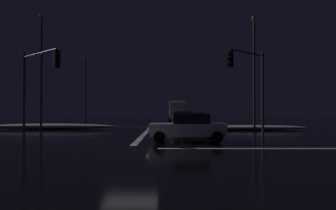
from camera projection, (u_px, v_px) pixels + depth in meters
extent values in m
cube|color=black|center=(131.00, 150.00, 16.03)|extent=(120.00, 120.00, 0.10)
cube|color=white|center=(144.00, 135.00, 24.09)|extent=(0.35, 13.78, 0.01)
cube|color=yellow|center=(152.00, 127.00, 35.69)|extent=(22.00, 0.15, 0.01)
cube|color=white|center=(307.00, 148.00, 16.01)|extent=(13.78, 0.40, 0.01)
ellipsoid|color=white|center=(52.00, 126.00, 31.50)|extent=(11.60, 1.50, 0.51)
ellipsoid|color=white|center=(250.00, 128.00, 30.33)|extent=(10.14, 1.50, 0.42)
cube|color=black|center=(195.00, 124.00, 26.61)|extent=(1.80, 4.20, 0.70)
cube|color=black|center=(195.00, 116.00, 26.82)|extent=(1.60, 2.00, 0.55)
cylinder|color=black|center=(209.00, 130.00, 25.05)|extent=(0.22, 0.64, 0.64)
cylinder|color=black|center=(184.00, 130.00, 25.06)|extent=(0.22, 0.64, 0.64)
cylinder|color=black|center=(205.00, 128.00, 28.15)|extent=(0.22, 0.64, 0.64)
cylinder|color=black|center=(182.00, 128.00, 28.16)|extent=(0.22, 0.64, 0.64)
sphere|color=#F9EFC6|center=(206.00, 125.00, 24.49)|extent=(0.22, 0.22, 0.22)
sphere|color=#F9EFC6|center=(188.00, 125.00, 24.49)|extent=(0.22, 0.22, 0.22)
cube|color=#C66014|center=(183.00, 121.00, 32.57)|extent=(1.80, 4.20, 0.70)
cube|color=black|center=(183.00, 115.00, 32.78)|extent=(1.60, 2.00, 0.55)
cylinder|color=black|center=(194.00, 126.00, 31.01)|extent=(0.22, 0.64, 0.64)
cylinder|color=black|center=(174.00, 126.00, 31.02)|extent=(0.22, 0.64, 0.64)
cylinder|color=black|center=(192.00, 124.00, 34.11)|extent=(0.22, 0.64, 0.64)
cylinder|color=black|center=(174.00, 124.00, 34.12)|extent=(0.22, 0.64, 0.64)
sphere|color=#F9EFC6|center=(192.00, 122.00, 30.45)|extent=(0.22, 0.22, 0.22)
sphere|color=#F9EFC6|center=(177.00, 122.00, 30.45)|extent=(0.22, 0.22, 0.22)
cube|color=navy|center=(186.00, 119.00, 39.12)|extent=(1.80, 4.20, 0.70)
cube|color=black|center=(186.00, 114.00, 39.33)|extent=(1.60, 2.00, 0.55)
cylinder|color=black|center=(195.00, 123.00, 37.56)|extent=(0.22, 0.64, 0.64)
cylinder|color=black|center=(179.00, 123.00, 37.57)|extent=(0.22, 0.64, 0.64)
cylinder|color=black|center=(193.00, 122.00, 40.66)|extent=(0.22, 0.64, 0.64)
cylinder|color=black|center=(178.00, 122.00, 40.67)|extent=(0.22, 0.64, 0.64)
sphere|color=#F9EFC6|center=(193.00, 120.00, 37.00)|extent=(0.22, 0.22, 0.22)
sphere|color=#F9EFC6|center=(181.00, 120.00, 37.00)|extent=(0.22, 0.22, 0.22)
cube|color=#B7B7BC|center=(181.00, 118.00, 45.33)|extent=(1.80, 4.20, 0.70)
cube|color=black|center=(181.00, 113.00, 45.54)|extent=(1.60, 2.00, 0.55)
cylinder|color=black|center=(188.00, 121.00, 43.77)|extent=(0.22, 0.64, 0.64)
cylinder|color=black|center=(174.00, 121.00, 43.78)|extent=(0.22, 0.64, 0.64)
cylinder|color=black|center=(187.00, 120.00, 46.87)|extent=(0.22, 0.64, 0.64)
cylinder|color=black|center=(174.00, 120.00, 46.88)|extent=(0.22, 0.64, 0.64)
sphere|color=#F9EFC6|center=(187.00, 118.00, 43.21)|extent=(0.22, 0.22, 0.22)
sphere|color=#F9EFC6|center=(176.00, 118.00, 43.21)|extent=(0.22, 0.22, 0.22)
cube|color=beige|center=(179.00, 111.00, 49.25)|extent=(2.40, 2.20, 2.30)
cube|color=silver|center=(178.00, 110.00, 53.75)|extent=(2.40, 5.00, 2.60)
cylinder|color=black|center=(187.00, 119.00, 49.83)|extent=(0.28, 0.96, 0.96)
cylinder|color=black|center=(171.00, 119.00, 49.84)|extent=(0.28, 0.96, 0.96)
cylinder|color=black|center=(186.00, 118.00, 54.53)|extent=(0.28, 0.96, 0.96)
cylinder|color=black|center=(170.00, 118.00, 54.54)|extent=(0.28, 0.96, 0.96)
sphere|color=#F9EFC6|center=(185.00, 115.00, 48.09)|extent=(0.26, 0.26, 0.26)
sphere|color=#F9EFC6|center=(173.00, 115.00, 48.09)|extent=(0.26, 0.26, 0.26)
cube|color=silver|center=(188.00, 130.00, 19.48)|extent=(4.20, 1.80, 0.70)
cube|color=black|center=(192.00, 119.00, 19.49)|extent=(2.00, 1.60, 0.55)
cylinder|color=black|center=(160.00, 137.00, 18.58)|extent=(0.64, 0.22, 0.64)
cylinder|color=black|center=(161.00, 135.00, 20.38)|extent=(0.64, 0.22, 0.64)
cylinder|color=black|center=(218.00, 137.00, 18.57)|extent=(0.64, 0.22, 0.64)
cylinder|color=black|center=(214.00, 135.00, 20.37)|extent=(0.64, 0.22, 0.64)
sphere|color=#F9EFC6|center=(150.00, 129.00, 18.83)|extent=(0.22, 0.22, 0.22)
sphere|color=#F9EFC6|center=(151.00, 128.00, 20.13)|extent=(0.22, 0.22, 0.22)
cylinder|color=#4C4C51|center=(25.00, 94.00, 24.54)|extent=(0.18, 0.18, 5.81)
cylinder|color=#4C4C51|center=(40.00, 53.00, 22.88)|extent=(3.47, 3.47, 0.12)
cube|color=black|center=(57.00, 59.00, 21.18)|extent=(0.46, 0.46, 1.05)
sphere|color=red|center=(59.00, 53.00, 21.07)|extent=(0.22, 0.22, 0.22)
sphere|color=black|center=(59.00, 59.00, 21.06)|extent=(0.22, 0.22, 0.22)
sphere|color=black|center=(59.00, 65.00, 21.06)|extent=(0.22, 0.22, 0.22)
cylinder|color=#4C4C51|center=(264.00, 93.00, 24.51)|extent=(0.18, 0.18, 5.91)
cylinder|color=#4C4C51|center=(248.00, 53.00, 23.12)|extent=(2.92, 2.92, 0.12)
cube|color=black|center=(231.00, 59.00, 21.70)|extent=(0.46, 0.46, 1.05)
sphere|color=red|center=(229.00, 53.00, 21.59)|extent=(0.22, 0.22, 0.22)
sphere|color=black|center=(229.00, 58.00, 21.59)|extent=(0.22, 0.22, 0.22)
sphere|color=black|center=(229.00, 64.00, 21.58)|extent=(0.22, 0.22, 0.22)
cylinder|color=#424247|center=(86.00, 91.00, 45.76)|extent=(0.20, 0.20, 8.42)
sphere|color=#F9AD47|center=(86.00, 58.00, 45.81)|extent=(0.44, 0.44, 0.44)
cylinder|color=#424247|center=(255.00, 75.00, 29.73)|extent=(0.20, 0.20, 9.47)
sphere|color=#F9AD47|center=(255.00, 18.00, 29.79)|extent=(0.44, 0.44, 0.44)
cylinder|color=#424247|center=(42.00, 75.00, 29.77)|extent=(0.20, 0.20, 9.61)
sphere|color=#F9AD47|center=(42.00, 17.00, 29.83)|extent=(0.44, 0.44, 0.44)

